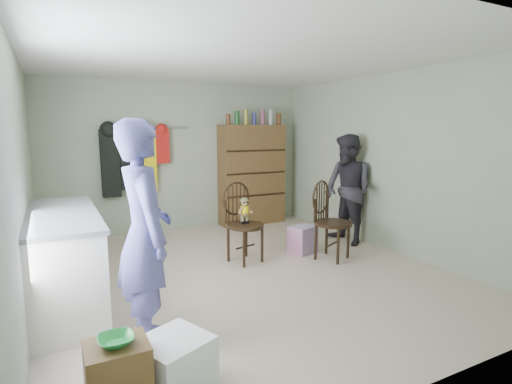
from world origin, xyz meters
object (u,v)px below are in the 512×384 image
chair_front (242,218)px  chair_far (329,217)px  counter (65,260)px  dresser (252,174)px

chair_front → chair_far: chair_far is taller
counter → chair_front: bearing=11.5°
chair_front → chair_far: size_ratio=0.99×
counter → dresser: size_ratio=0.90×
chair_far → dresser: size_ratio=0.51×
counter → chair_far: chair_far is taller
counter → chair_front: chair_front is taller
chair_far → dresser: bearing=63.8°
chair_front → dresser: bearing=45.3°
counter → chair_far: size_ratio=1.77×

